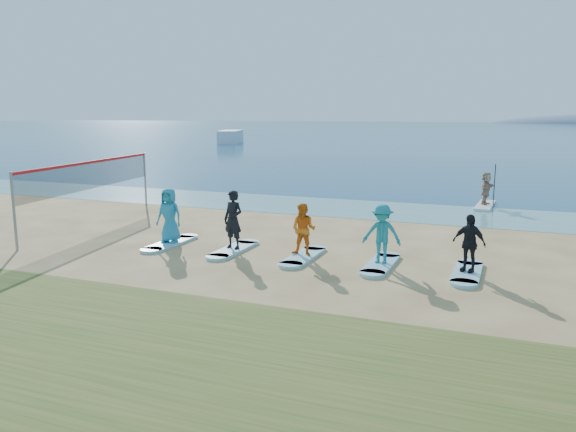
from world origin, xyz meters
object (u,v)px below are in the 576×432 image
at_px(paddleboard, 485,205).
at_px(student_4, 469,243).
at_px(surfboard_2, 303,256).
at_px(student_2, 304,230).
at_px(paddleboarder, 486,188).
at_px(surfboard_1, 234,250).
at_px(volleyball_net, 92,176).
at_px(surfboard_4, 467,273).
at_px(student_0, 169,215).
at_px(student_1, 233,220).
at_px(student_3, 382,234).
at_px(surfboard_3, 381,264).
at_px(boat_offshore_a, 231,143).
at_px(surfboard_0, 170,243).

bearing_deg(paddleboard, student_4, -86.26).
bearing_deg(surfboard_2, student_2, 0.00).
bearing_deg(paddleboarder, student_2, 173.22).
bearing_deg(surfboard_1, student_4, 0.00).
xyz_separation_m(volleyball_net, surfboard_4, (14.16, -1.90, -1.86)).
distance_m(volleyball_net, student_0, 5.22).
relative_size(student_0, surfboard_4, 0.81).
bearing_deg(surfboard_1, surfboard_2, 0.00).
xyz_separation_m(paddleboard, surfboard_1, (-6.88, -12.02, -0.01)).
bearing_deg(student_4, student_2, -159.79).
bearing_deg(paddleboarder, surfboard_4, -165.35).
bearing_deg(volleyball_net, student_4, -7.65).
relative_size(volleyball_net, surfboard_4, 4.07).
height_order(surfboard_1, surfboard_2, same).
xyz_separation_m(student_1, student_2, (2.35, 0.00, -0.13)).
distance_m(student_1, student_3, 4.69).
height_order(student_0, surfboard_3, student_0).
distance_m(volleyball_net, surfboard_1, 7.60).
xyz_separation_m(boat_offshore_a, student_1, (31.50, -59.66, 1.00)).
bearing_deg(surfboard_4, boat_offshore_a, 122.86).
relative_size(student_1, student_4, 1.18).
xyz_separation_m(surfboard_1, student_2, (2.35, 0.00, 0.83)).
distance_m(student_0, surfboard_2, 4.79).
height_order(student_2, student_4, student_2).
bearing_deg(student_1, surfboard_4, 12.67).
xyz_separation_m(volleyball_net, surfboard_0, (4.78, -1.90, -1.86)).
xyz_separation_m(volleyball_net, surfboard_2, (9.47, -1.90, -1.86)).
bearing_deg(paddleboard, paddleboarder, 0.00).
height_order(surfboard_3, student_4, student_4).
xyz_separation_m(surfboard_1, student_3, (4.69, 0.00, 0.89)).
height_order(surfboard_0, student_0, student_0).
distance_m(student_1, surfboard_4, 7.10).
height_order(paddleboarder, surfboard_1, paddleboarder).
xyz_separation_m(student_1, surfboard_2, (2.35, 0.00, -0.96)).
relative_size(surfboard_2, student_4, 1.41).
distance_m(boat_offshore_a, student_4, 71.03).
distance_m(volleyball_net, surfboard_4, 14.41).
distance_m(surfboard_1, surfboard_3, 4.69).
relative_size(paddleboarder, student_3, 0.89).
bearing_deg(surfboard_0, student_1, 0.00).
height_order(surfboard_0, student_4, student_4).
bearing_deg(boat_offshore_a, paddleboarder, -69.24).
relative_size(student_2, surfboard_4, 0.71).
distance_m(surfboard_3, surfboard_4, 2.35).
xyz_separation_m(student_1, student_3, (4.69, 0.00, -0.07)).
height_order(student_3, student_4, student_3).
relative_size(surfboard_0, student_0, 1.23).
bearing_deg(student_0, student_1, -3.15).
xyz_separation_m(surfboard_1, student_1, (0.00, 0.00, 0.96)).
bearing_deg(student_4, student_0, -159.79).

